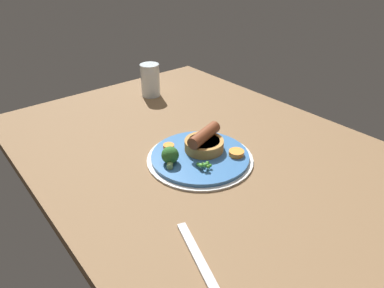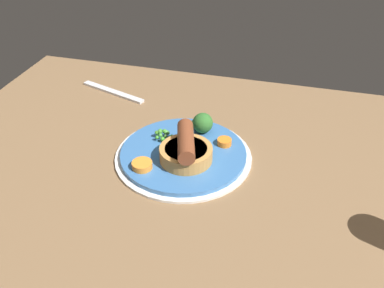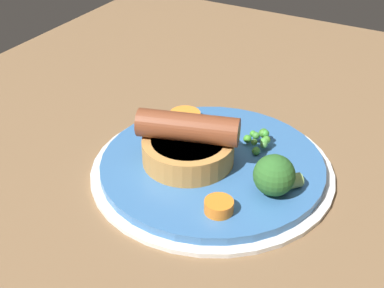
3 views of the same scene
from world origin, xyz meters
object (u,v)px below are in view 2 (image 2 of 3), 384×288
object	(u,v)px
fork	(113,92)
dinner_plate	(183,155)
carrot_slice_1	(224,142)
carrot_slice_2	(142,165)
sausage_pudding	(186,150)
pea_pile	(163,134)
broccoli_floret_near	(202,123)

from	to	relation	value
fork	dinner_plate	bearing A→B (deg)	-22.80
carrot_slice_1	carrot_slice_2	size ratio (longest dim) A/B	0.75
carrot_slice_2	fork	xyz separation A→B (cm)	(-17.84, 27.11, -1.69)
sausage_pudding	pea_pile	world-z (taller)	sausage_pudding
fork	sausage_pudding	bearing A→B (deg)	-24.44
carrot_slice_1	pea_pile	bearing A→B (deg)	-175.05
dinner_plate	broccoli_floret_near	distance (cm)	8.40
carrot_slice_2	dinner_plate	bearing A→B (deg)	49.16
carrot_slice_1	sausage_pudding	bearing A→B (deg)	-131.46
dinner_plate	carrot_slice_1	distance (cm)	8.39
pea_pile	fork	size ratio (longest dim) A/B	0.21
sausage_pudding	fork	world-z (taller)	sausage_pudding
sausage_pudding	carrot_slice_1	distance (cm)	8.97
sausage_pudding	broccoli_floret_near	bearing A→B (deg)	159.50
dinner_plate	carrot_slice_1	world-z (taller)	carrot_slice_1
sausage_pudding	fork	xyz separation A→B (cm)	(-24.81, 22.74, -3.23)
broccoli_floret_near	sausage_pudding	bearing A→B (deg)	-53.93
carrot_slice_2	fork	distance (cm)	32.50
broccoli_floret_near	fork	xyz separation A→B (cm)	(-25.39, 12.72, -3.09)
dinner_plate	fork	world-z (taller)	dinner_plate
sausage_pudding	pea_pile	distance (cm)	8.47
carrot_slice_2	carrot_slice_1	bearing A→B (deg)	40.62
sausage_pudding	carrot_slice_1	world-z (taller)	sausage_pudding
carrot_slice_1	carrot_slice_2	xyz separation A→B (cm)	(-12.83, -11.00, -0.01)
fork	pea_pile	bearing A→B (deg)	-24.74
sausage_pudding	carrot_slice_2	distance (cm)	8.37
pea_pile	carrot_slice_2	world-z (taller)	pea_pile
pea_pile	carrot_slice_1	distance (cm)	12.19
sausage_pudding	carrot_slice_2	size ratio (longest dim) A/B	2.96
dinner_plate	carrot_slice_2	bearing A→B (deg)	-130.84
sausage_pudding	carrot_slice_2	world-z (taller)	sausage_pudding
dinner_plate	carrot_slice_2	world-z (taller)	carrot_slice_2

